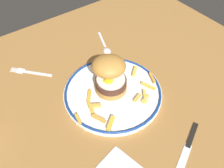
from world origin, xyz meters
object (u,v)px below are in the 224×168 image
dinner_plate (112,92)px  knife (188,146)px  burger (108,75)px  fork (30,72)px  spoon (106,48)px

dinner_plate → knife: bearing=-77.5°
dinner_plate → burger: bearing=96.6°
fork → spoon: bearing=-9.9°
burger → spoon: 21.34cm
burger → dinner_plate: bearing=-83.4°
dinner_plate → spoon: 21.37cm
burger → knife: burger is taller
dinner_plate → spoon: size_ratio=2.23×
knife → dinner_plate: bearing=102.5°
fork → knife: size_ratio=0.69×
burger → fork: 27.95cm
dinner_plate → knife: dinner_plate is taller
burger → knife: (5.71, -26.55, -7.02)cm
knife → spoon: 43.83cm
dinner_plate → fork: size_ratio=2.52×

